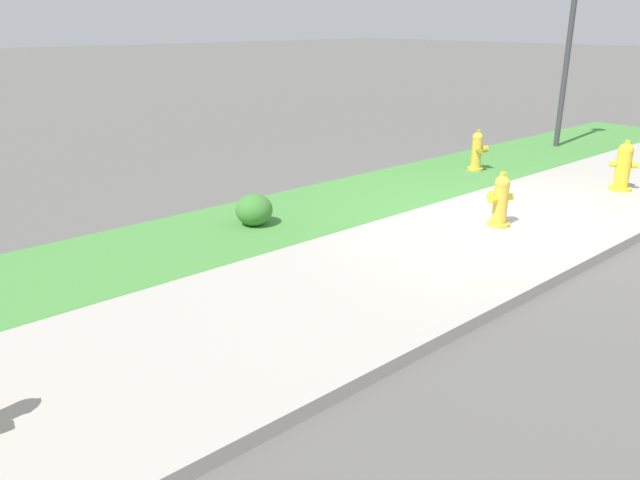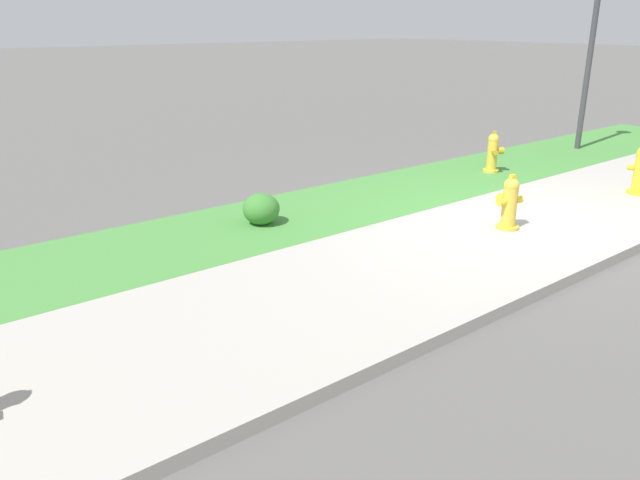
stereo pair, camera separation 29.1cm
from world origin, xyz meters
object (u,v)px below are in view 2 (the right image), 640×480
fire_hydrant_across_street (509,203)px  fire_hydrant_by_grass_verge (493,153)px  shrub_bush_mid_verge (261,209)px  street_lamp (597,2)px

fire_hydrant_across_street → fire_hydrant_by_grass_verge: (2.41, 2.01, 0.00)m
fire_hydrant_by_grass_verge → shrub_bush_mid_verge: 4.68m
street_lamp → fire_hydrant_across_street: bearing=-158.4°
street_lamp → shrub_bush_mid_verge: size_ratio=8.78×
fire_hydrant_across_street → fire_hydrant_by_grass_verge: fire_hydrant_by_grass_verge is taller
fire_hydrant_by_grass_verge → shrub_bush_mid_verge: size_ratio=1.50×
fire_hydrant_across_street → shrub_bush_mid_verge: fire_hydrant_across_street is taller
fire_hydrant_across_street → street_lamp: (5.50, 2.18, 2.44)m
fire_hydrant_by_grass_verge → street_lamp: street_lamp is taller
street_lamp → shrub_bush_mid_verge: bearing=-179.4°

